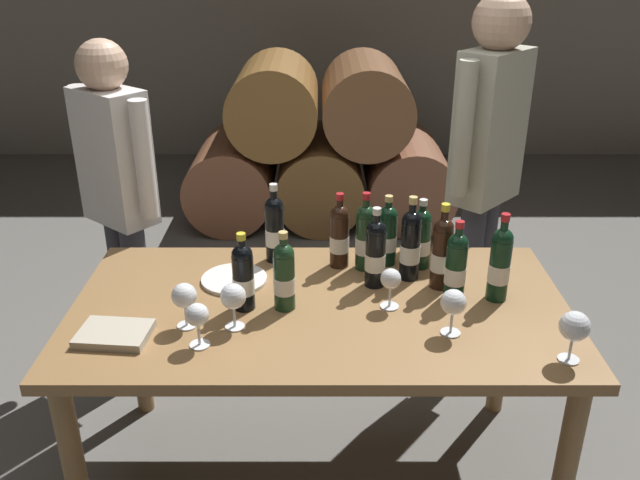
{
  "coord_description": "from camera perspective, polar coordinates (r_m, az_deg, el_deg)",
  "views": [
    {
      "loc": [
        -0.0,
        -1.99,
        1.93
      ],
      "look_at": [
        0.0,
        0.2,
        0.91
      ],
      "focal_mm": 37.54,
      "sensor_mm": 36.0,
      "label": 1
    }
  ],
  "objects": [
    {
      "name": "ground_plane",
      "position": [
        2.77,
        0.01,
        -19.19
      ],
      "size": [
        14.0,
        14.0,
        0.0
      ],
      "primitive_type": "plane",
      "color": "#66635E"
    },
    {
      "name": "barrel_stack",
      "position": [
        4.8,
        -0.04,
        7.86
      ],
      "size": [
        1.86,
        0.9,
        1.15
      ],
      "color": "brown",
      "rests_on": "ground_plane"
    },
    {
      "name": "dining_table",
      "position": [
        2.35,
        0.01,
        -7.41
      ],
      "size": [
        1.7,
        0.9,
        0.76
      ],
      "color": "olive",
      "rests_on": "ground_plane"
    },
    {
      "name": "wine_bottle_0",
      "position": [
        2.49,
        3.87,
        0.32
      ],
      "size": [
        0.07,
        0.07,
        0.3
      ],
      "color": "#19381E",
      "rests_on": "dining_table"
    },
    {
      "name": "wine_bottle_1",
      "position": [
        2.37,
        4.74,
        -1.07
      ],
      "size": [
        0.07,
        0.07,
        0.3
      ],
      "color": "black",
      "rests_on": "dining_table"
    },
    {
      "name": "wine_bottle_2",
      "position": [
        2.39,
        10.35,
        -1.01
      ],
      "size": [
        0.07,
        0.07,
        0.32
      ],
      "color": "black",
      "rests_on": "dining_table"
    },
    {
      "name": "wine_bottle_3",
      "position": [
        2.33,
        11.51,
        -2.16
      ],
      "size": [
        0.07,
        0.07,
        0.29
      ],
      "color": "black",
      "rests_on": "dining_table"
    },
    {
      "name": "wine_bottle_4",
      "position": [
        2.53,
        8.6,
        0.19
      ],
      "size": [
        0.07,
        0.07,
        0.27
      ],
      "color": "black",
      "rests_on": "dining_table"
    },
    {
      "name": "wine_bottle_5",
      "position": [
        2.23,
        -3.07,
        -3.04
      ],
      "size": [
        0.07,
        0.07,
        0.28
      ],
      "color": "#19381E",
      "rests_on": "dining_table"
    },
    {
      "name": "wine_bottle_6",
      "position": [
        2.55,
        -3.89,
        1.01
      ],
      "size": [
        0.07,
        0.07,
        0.31
      ],
      "color": "black",
      "rests_on": "dining_table"
    },
    {
      "name": "wine_bottle_7",
      "position": [
        2.54,
        5.76,
        0.49
      ],
      "size": [
        0.07,
        0.07,
        0.28
      ],
      "color": "black",
      "rests_on": "dining_table"
    },
    {
      "name": "wine_bottle_8",
      "position": [
        2.35,
        15.08,
        -1.92
      ],
      "size": [
        0.07,
        0.07,
        0.32
      ],
      "color": "black",
      "rests_on": "dining_table"
    },
    {
      "name": "wine_bottle_9",
      "position": [
        2.51,
        1.67,
        0.43
      ],
      "size": [
        0.07,
        0.07,
        0.29
      ],
      "color": "black",
      "rests_on": "dining_table"
    },
    {
      "name": "wine_bottle_10",
      "position": [
        2.43,
        7.72,
        -0.34
      ],
      "size": [
        0.07,
        0.07,
        0.32
      ],
      "color": "black",
      "rests_on": "dining_table"
    },
    {
      "name": "wine_bottle_11",
      "position": [
        2.24,
        -6.56,
        -3.08
      ],
      "size": [
        0.07,
        0.07,
        0.28
      ],
      "color": "black",
      "rests_on": "dining_table"
    },
    {
      "name": "wine_glass_0",
      "position": [
        2.25,
        6.05,
        -3.44
      ],
      "size": [
        0.07,
        0.07,
        0.14
      ],
      "color": "white",
      "rests_on": "dining_table"
    },
    {
      "name": "wine_glass_1",
      "position": [
        2.17,
        -11.49,
        -4.78
      ],
      "size": [
        0.08,
        0.08,
        0.16
      ],
      "color": "white",
      "rests_on": "dining_table"
    },
    {
      "name": "wine_glass_2",
      "position": [
        2.1,
        20.88,
        -6.95
      ],
      "size": [
        0.09,
        0.09,
        0.16
      ],
      "color": "white",
      "rests_on": "dining_table"
    },
    {
      "name": "wine_glass_3",
      "position": [
        2.07,
        -10.4,
        -6.45
      ],
      "size": [
        0.07,
        0.07,
        0.15
      ],
      "color": "white",
      "rests_on": "dining_table"
    },
    {
      "name": "wine_glass_4",
      "position": [
        2.14,
        -7.4,
        -4.88
      ],
      "size": [
        0.08,
        0.08,
        0.16
      ],
      "color": "white",
      "rests_on": "dining_table"
    },
    {
      "name": "wine_glass_5",
      "position": [
        2.13,
        11.3,
        -5.32
      ],
      "size": [
        0.08,
        0.08,
        0.16
      ],
      "color": "white",
      "rests_on": "dining_table"
    },
    {
      "name": "tasting_notebook",
      "position": [
        2.21,
        -17.12,
        -7.67
      ],
      "size": [
        0.23,
        0.18,
        0.03
      ],
      "primitive_type": "cube",
      "rotation": [
        0.0,
        0.0,
        -0.09
      ],
      "color": "#B2A893",
      "rests_on": "dining_table"
    },
    {
      "name": "serving_plate",
      "position": [
        2.47,
        -7.32,
        -3.35
      ],
      "size": [
        0.24,
        0.24,
        0.01
      ],
      "primitive_type": "cylinder",
      "color": "white",
      "rests_on": "dining_table"
    },
    {
      "name": "sommelier_presenting",
      "position": [
        2.96,
        14.0,
        6.85
      ],
      "size": [
        0.37,
        0.38,
        1.72
      ],
      "color": "#383842",
      "rests_on": "ground_plane"
    },
    {
      "name": "taster_seated_left",
      "position": [
        3.01,
        -16.85,
        4.37
      ],
      "size": [
        0.4,
        0.34,
        1.54
      ],
      "color": "#383842",
      "rests_on": "ground_plane"
    }
  ]
}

